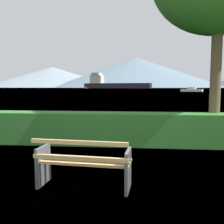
# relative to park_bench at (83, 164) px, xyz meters

# --- Properties ---
(ground_plane) EXTENTS (1400.00, 1400.00, 0.00)m
(ground_plane) POSITION_rel_park_bench_xyz_m (0.01, 0.06, -0.42)
(ground_plane) COLOR #4C6B33
(water_surface) EXTENTS (620.00, 620.00, 0.00)m
(water_surface) POSITION_rel_park_bench_xyz_m (0.01, 308.40, -0.42)
(water_surface) COLOR slate
(water_surface) RESTS_ON ground_plane
(park_bench) EXTENTS (1.62, 0.71, 0.87)m
(park_bench) POSITION_rel_park_bench_xyz_m (0.00, 0.00, 0.00)
(park_bench) COLOR tan
(park_bench) RESTS_ON ground_plane
(hedge_row) EXTENTS (10.68, 0.83, 0.94)m
(hedge_row) POSITION_rel_park_bench_xyz_m (0.01, 3.29, 0.05)
(hedge_row) COLOR #2D6B28
(hedge_row) RESTS_ON ground_plane
(cargo_ship_large) EXTENTS (74.93, 31.94, 17.10)m
(cargo_ship_large) POSITION_rel_park_bench_xyz_m (-25.77, 271.82, 4.36)
(cargo_ship_large) COLOR #232328
(cargo_ship_large) RESTS_ON water_surface
(fishing_boat_near) EXTENTS (7.61, 5.23, 1.53)m
(fishing_boat_near) POSITION_rel_park_bench_xyz_m (19.97, 85.48, 0.14)
(fishing_boat_near) COLOR silver
(fishing_boat_near) RESTS_ON water_surface
(sailboat_mid) EXTENTS (4.73, 1.89, 1.38)m
(sailboat_mid) POSITION_rel_park_bench_xyz_m (-47.69, 236.49, 0.08)
(sailboat_mid) COLOR #B2332D
(sailboat_mid) RESTS_ON water_surface
(distant_hills) EXTENTS (771.35, 377.53, 81.65)m
(distant_hills) POSITION_rel_park_bench_xyz_m (24.57, 568.02, 31.90)
(distant_hills) COLOR gray
(distant_hills) RESTS_ON ground_plane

